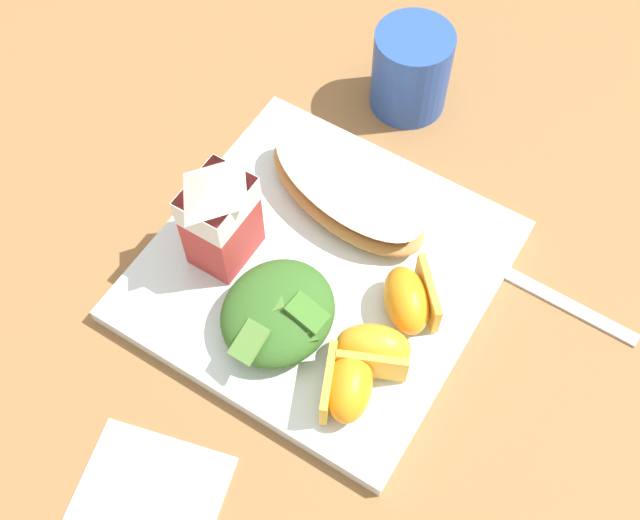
{
  "coord_description": "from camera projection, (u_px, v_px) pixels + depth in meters",
  "views": [
    {
      "loc": [
        -0.29,
        -0.18,
        0.61
      ],
      "look_at": [
        0.0,
        0.0,
        0.03
      ],
      "focal_mm": 44.26,
      "sensor_mm": 36.0,
      "label": 1
    }
  ],
  "objects": [
    {
      "name": "ground",
      "position": [
        320.0,
        275.0,
        0.69
      ],
      "size": [
        3.0,
        3.0,
        0.0
      ],
      "primitive_type": "plane",
      "color": "olive"
    },
    {
      "name": "paper_napkin",
      "position": [
        145.0,
        506.0,
        0.59
      ],
      "size": [
        0.13,
        0.13,
        0.0
      ],
      "primitive_type": "cube",
      "rotation": [
        0.0,
        0.0,
        0.26
      ],
      "color": "white",
      "rests_on": "ground"
    },
    {
      "name": "green_salad_pile",
      "position": [
        282.0,
        315.0,
        0.63
      ],
      "size": [
        0.11,
        0.09,
        0.05
      ],
      "color": "#336023",
      "rests_on": "white_plate"
    },
    {
      "name": "white_plate",
      "position": [
        320.0,
        270.0,
        0.69
      ],
      "size": [
        0.28,
        0.28,
        0.02
      ],
      "primitive_type": "cube",
      "color": "silver",
      "rests_on": "ground"
    },
    {
      "name": "orange_wedge_front",
      "position": [
        347.0,
        385.0,
        0.6
      ],
      "size": [
        0.07,
        0.06,
        0.04
      ],
      "color": "orange",
      "rests_on": "white_plate"
    },
    {
      "name": "orange_wedge_rear",
      "position": [
        411.0,
        296.0,
        0.64
      ],
      "size": [
        0.07,
        0.07,
        0.04
      ],
      "color": "orange",
      "rests_on": "white_plate"
    },
    {
      "name": "orange_wedge_middle",
      "position": [
        373.0,
        349.0,
        0.62
      ],
      "size": [
        0.06,
        0.07,
        0.04
      ],
      "color": "orange",
      "rests_on": "white_plate"
    },
    {
      "name": "metal_fork",
      "position": [
        519.0,
        278.0,
        0.69
      ],
      "size": [
        0.02,
        0.19,
        0.01
      ],
      "color": "silver",
      "rests_on": "ground"
    },
    {
      "name": "cheesy_pizza_bread",
      "position": [
        347.0,
        190.0,
        0.7
      ],
      "size": [
        0.12,
        0.18,
        0.04
      ],
      "color": "#B77F42",
      "rests_on": "white_plate"
    },
    {
      "name": "milk_carton",
      "position": [
        219.0,
        212.0,
        0.64
      ],
      "size": [
        0.06,
        0.04,
        0.11
      ],
      "color": "#B7332D",
      "rests_on": "white_plate"
    },
    {
      "name": "drinking_blue_cup",
      "position": [
        411.0,
        70.0,
        0.76
      ],
      "size": [
        0.08,
        0.08,
        0.09
      ],
      "primitive_type": "cylinder",
      "color": "#284CA3",
      "rests_on": "ground"
    }
  ]
}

